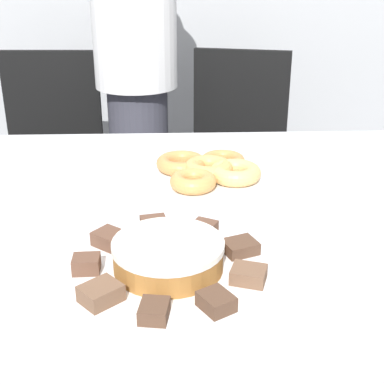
% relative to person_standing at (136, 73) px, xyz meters
% --- Properties ---
extents(table, '(1.73, 1.08, 0.73)m').
position_rel_person_standing_xyz_m(table, '(0.15, -0.94, -0.19)').
color(table, silver).
rests_on(table, ground_plane).
extents(person_standing, '(0.31, 0.31, 1.59)m').
position_rel_person_standing_xyz_m(person_standing, '(0.00, 0.00, 0.00)').
color(person_standing, '#383842').
rests_on(person_standing, ground_plane).
extents(office_chair_left, '(0.46, 0.46, 0.90)m').
position_rel_person_standing_xyz_m(office_chair_left, '(-0.37, 0.02, -0.41)').
color(office_chair_left, black).
rests_on(office_chair_left, ground_plane).
extents(office_chair_right, '(0.54, 0.54, 0.90)m').
position_rel_person_standing_xyz_m(office_chair_right, '(0.38, 0.02, -0.41)').
color(office_chair_right, black).
rests_on(office_chair_right, ground_plane).
extents(plate_cake, '(0.37, 0.37, 0.01)m').
position_rel_person_standing_xyz_m(plate_cake, '(0.12, -1.23, -0.11)').
color(plate_cake, white).
rests_on(plate_cake, table).
extents(plate_donuts, '(0.34, 0.34, 0.01)m').
position_rel_person_standing_xyz_m(plate_donuts, '(0.22, -0.80, -0.11)').
color(plate_donuts, white).
rests_on(plate_donuts, table).
extents(frosted_cake, '(0.19, 0.19, 0.05)m').
position_rel_person_standing_xyz_m(frosted_cake, '(0.12, -1.23, -0.08)').
color(frosted_cake, '#9E662D').
rests_on(frosted_cake, plate_cake).
extents(lamington_0, '(0.05, 0.06, 0.02)m').
position_rel_person_standing_xyz_m(lamington_0, '(0.10, -1.37, -0.09)').
color(lamington_0, '#513828').
rests_on(lamington_0, plate_cake).
extents(lamington_1, '(0.06, 0.07, 0.02)m').
position_rel_person_standing_xyz_m(lamington_1, '(0.19, -1.35, -0.09)').
color(lamington_1, '#513828').
rests_on(lamington_1, plate_cake).
extents(lamington_2, '(0.07, 0.06, 0.02)m').
position_rel_person_standing_xyz_m(lamington_2, '(0.25, -1.28, -0.09)').
color(lamington_2, brown).
rests_on(lamington_2, plate_cake).
extents(lamington_3, '(0.07, 0.07, 0.02)m').
position_rel_person_standing_xyz_m(lamington_3, '(0.25, -1.18, -0.09)').
color(lamington_3, '#513828').
rests_on(lamington_3, plate_cake).
extents(lamington_4, '(0.06, 0.07, 0.02)m').
position_rel_person_standing_xyz_m(lamington_4, '(0.19, -1.11, -0.09)').
color(lamington_4, brown).
rests_on(lamington_4, plate_cake).
extents(lamington_5, '(0.06, 0.07, 0.03)m').
position_rel_person_standing_xyz_m(lamington_5, '(0.09, -1.10, -0.09)').
color(lamington_5, brown).
rests_on(lamington_5, plate_cake).
extents(lamington_6, '(0.07, 0.07, 0.03)m').
position_rel_person_standing_xyz_m(lamington_6, '(0.01, -1.15, -0.09)').
color(lamington_6, brown).
rests_on(lamington_6, plate_cake).
extents(lamington_7, '(0.05, 0.04, 0.03)m').
position_rel_person_standing_xyz_m(lamington_7, '(-0.02, -1.24, -0.09)').
color(lamington_7, brown).
rests_on(lamington_7, plate_cake).
extents(lamington_8, '(0.08, 0.08, 0.03)m').
position_rel_person_standing_xyz_m(lamington_8, '(0.02, -1.33, -0.09)').
color(lamington_8, brown).
rests_on(lamington_8, plate_cake).
extents(donut_0, '(0.12, 0.12, 0.04)m').
position_rel_person_standing_xyz_m(donut_0, '(0.22, -0.80, -0.09)').
color(donut_0, tan).
rests_on(donut_0, plate_donuts).
extents(donut_1, '(0.11, 0.11, 0.04)m').
position_rel_person_standing_xyz_m(donut_1, '(0.18, -0.88, -0.09)').
color(donut_1, '#D18E4C').
rests_on(donut_1, plate_donuts).
extents(donut_2, '(0.13, 0.13, 0.04)m').
position_rel_person_standing_xyz_m(donut_2, '(0.28, -0.83, -0.09)').
color(donut_2, '#E5AD66').
rests_on(donut_2, plate_donuts).
extents(donut_3, '(0.12, 0.12, 0.03)m').
position_rel_person_standing_xyz_m(donut_3, '(0.26, -0.73, -0.09)').
color(donut_3, '#C68447').
rests_on(donut_3, plate_donuts).
extents(donut_4, '(0.13, 0.13, 0.04)m').
position_rel_person_standing_xyz_m(donut_4, '(0.15, -0.76, -0.09)').
color(donut_4, '#C68447').
rests_on(donut_4, plate_donuts).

